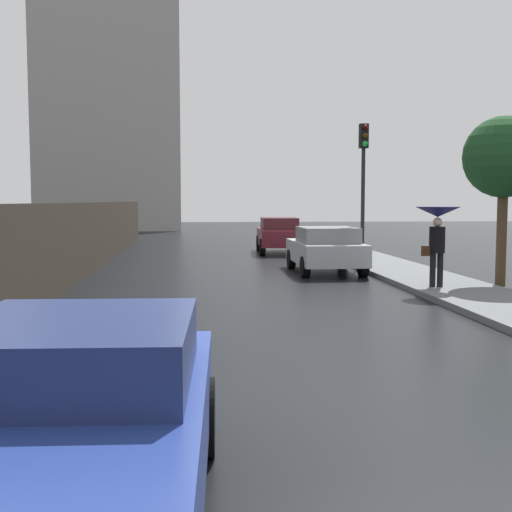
# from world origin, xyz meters

# --- Properties ---
(ground) EXTENTS (120.00, 120.00, 0.00)m
(ground) POSITION_xyz_m (0.00, 0.00, 0.00)
(ground) COLOR black
(car_silver_near_kerb) EXTENTS (1.93, 3.88, 1.39)m
(car_silver_near_kerb) POSITION_xyz_m (2.87, 12.80, 0.73)
(car_silver_near_kerb) COLOR #B2B5BA
(car_silver_near_kerb) RESTS_ON ground
(car_blue_mid_road) EXTENTS (1.99, 4.04, 1.38)m
(car_blue_mid_road) POSITION_xyz_m (-1.91, -2.43, 0.73)
(car_blue_mid_road) COLOR navy
(car_blue_mid_road) RESTS_ON ground
(car_maroon_far_ahead) EXTENTS (1.86, 3.89, 1.48)m
(car_maroon_far_ahead) POSITION_xyz_m (2.40, 20.27, 0.78)
(car_maroon_far_ahead) COLOR maroon
(car_maroon_far_ahead) RESTS_ON ground
(pedestrian_with_umbrella_near) EXTENTS (1.06, 1.06, 1.90)m
(pedestrian_with_umbrella_near) POSITION_xyz_m (4.62, 8.27, 1.65)
(pedestrian_with_umbrella_near) COLOR black
(pedestrian_with_umbrella_near) RESTS_ON sidewalk_strip
(traffic_light) EXTENTS (0.26, 0.39, 4.43)m
(traffic_light) POSITION_xyz_m (4.19, 13.49, 3.20)
(traffic_light) COLOR black
(traffic_light) RESTS_ON sidewalk_strip
(street_tree_near) EXTENTS (2.02, 2.02, 4.28)m
(street_tree_near) POSITION_xyz_m (6.55, 8.97, 3.23)
(street_tree_near) COLOR #4C3823
(street_tree_near) RESTS_ON ground
(distant_tower) EXTENTS (10.97, 10.02, 24.11)m
(distant_tower) POSITION_xyz_m (-7.53, 44.54, 12.05)
(distant_tower) COLOR #9E9993
(distant_tower) RESTS_ON ground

